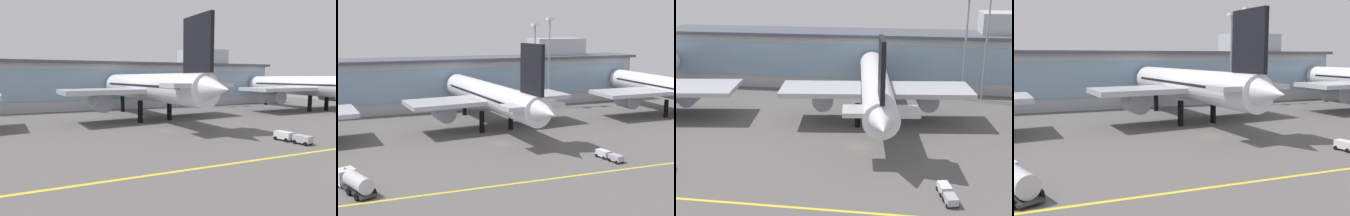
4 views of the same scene
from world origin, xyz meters
TOP-DOWN VIEW (x-y plane):
  - ground_plane at (0.00, 0.00)m, footprint 180.00×180.00m
  - taxiway_centreline_stripe at (0.00, -22.00)m, footprint 144.00×0.50m
  - terminal_building at (1.55, 43.12)m, footprint 115.14×14.00m
  - airliner_near_right at (1.59, 13.76)m, footprint 39.31×53.97m
  - apron_light_mast_west at (20.91, 32.80)m, footprint 1.80×1.80m
  - apron_light_mast_centre at (25.66, 33.24)m, footprint 1.80×1.80m

SIDE VIEW (x-z plane):
  - ground_plane at x=0.00m, z-range 0.00..0.00m
  - taxiway_centreline_stripe at x=0.00m, z-range 0.00..0.01m
  - airliner_near_right at x=1.59m, z-range -2.70..17.47m
  - terminal_building at x=1.55m, z-range -2.09..17.57m
  - apron_light_mast_west at x=20.91m, z-range 3.67..27.84m
  - apron_light_mast_centre at x=25.66m, z-range 3.76..29.57m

